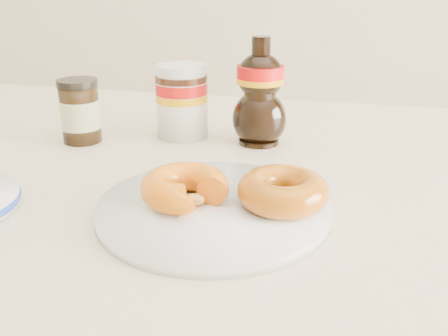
% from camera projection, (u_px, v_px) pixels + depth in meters
% --- Properties ---
extents(dining_table, '(1.40, 0.90, 0.75)m').
position_uv_depth(dining_table, '(243.00, 239.00, 0.66)').
color(dining_table, beige).
rests_on(dining_table, ground).
extents(plate, '(0.26, 0.26, 0.01)m').
position_uv_depth(plate, '(213.00, 208.00, 0.55)').
color(plate, white).
rests_on(plate, dining_table).
extents(donut_bitten, '(0.10, 0.10, 0.03)m').
position_uv_depth(donut_bitten, '(185.00, 187.00, 0.54)').
color(donut_bitten, '#CB6F0B').
rests_on(donut_bitten, plate).
extents(donut_whole, '(0.10, 0.10, 0.03)m').
position_uv_depth(donut_whole, '(283.00, 191.00, 0.53)').
color(donut_whole, '#8E5109').
rests_on(donut_whole, plate).
extents(nutella_jar, '(0.08, 0.08, 0.12)m').
position_uv_depth(nutella_jar, '(182.00, 98.00, 0.79)').
color(nutella_jar, white).
rests_on(nutella_jar, dining_table).
extents(syrup_bottle, '(0.09, 0.07, 0.16)m').
position_uv_depth(syrup_bottle, '(260.00, 92.00, 0.75)').
color(syrup_bottle, black).
rests_on(syrup_bottle, dining_table).
extents(dark_jar, '(0.06, 0.06, 0.10)m').
position_uv_depth(dark_jar, '(80.00, 112.00, 0.77)').
color(dark_jar, black).
rests_on(dark_jar, dining_table).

